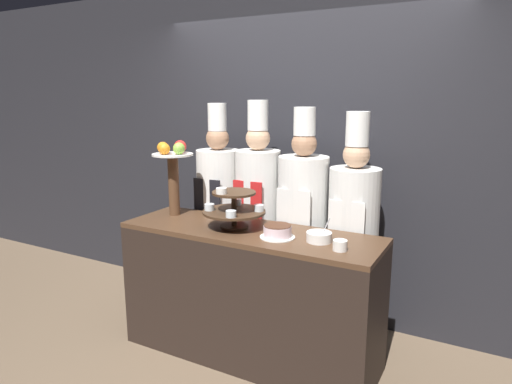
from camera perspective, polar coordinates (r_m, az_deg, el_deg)
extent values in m
plane|color=brown|center=(3.34, -3.43, -21.83)|extent=(14.00, 14.00, 0.00)
cube|color=#232328|center=(3.84, 5.54, 5.06)|extent=(10.00, 0.06, 2.80)
cube|color=black|center=(3.34, -0.84, -12.88)|extent=(1.84, 0.58, 0.91)
cube|color=#4C3321|center=(3.17, -0.87, -5.07)|extent=(1.84, 0.58, 0.03)
cylinder|color=#3D2819|center=(3.22, -2.74, -4.30)|extent=(0.20, 0.20, 0.02)
cylinder|color=#3D2819|center=(3.19, -2.76, -2.21)|extent=(0.04, 0.04, 0.26)
cylinder|color=#3D2819|center=(3.20, -2.76, -2.49)|extent=(0.44, 0.44, 0.02)
cylinder|color=#3D2819|center=(3.16, -2.78, -0.09)|extent=(0.30, 0.30, 0.02)
cylinder|color=silver|center=(3.21, -5.85, -1.89)|extent=(0.07, 0.07, 0.04)
cylinder|color=beige|center=(3.21, -5.84, -2.01)|extent=(0.06, 0.06, 0.03)
cylinder|color=silver|center=(3.02, -3.15, -2.75)|extent=(0.07, 0.07, 0.04)
cylinder|color=gold|center=(3.02, -3.15, -2.87)|extent=(0.06, 0.06, 0.03)
cylinder|color=silver|center=(3.17, 0.36, -2.01)|extent=(0.07, 0.07, 0.04)
cylinder|color=green|center=(3.17, 0.36, -2.13)|extent=(0.06, 0.06, 0.03)
cylinder|color=silver|center=(3.36, -2.41, -1.24)|extent=(0.07, 0.07, 0.04)
cylinder|color=red|center=(3.36, -2.41, -1.35)|extent=(0.06, 0.06, 0.03)
cylinder|color=white|center=(3.09, -4.35, 0.15)|extent=(0.07, 0.07, 0.04)
cylinder|color=brown|center=(3.56, -10.25, 0.81)|extent=(0.08, 0.08, 0.46)
cylinder|color=white|center=(3.52, -10.39, 4.63)|extent=(0.31, 0.31, 0.01)
sphere|color=#84B742|center=(3.46, -9.61, 5.38)|extent=(0.09, 0.09, 0.09)
sphere|color=red|center=(3.57, -9.45, 5.64)|extent=(0.10, 0.10, 0.10)
sphere|color=orange|center=(3.55, -11.57, 5.46)|extent=(0.09, 0.09, 0.09)
sphere|color=orange|center=(3.47, -11.40, 5.31)|extent=(0.09, 0.09, 0.09)
cylinder|color=white|center=(3.00, 2.69, -5.64)|extent=(0.23, 0.23, 0.01)
cylinder|color=silver|center=(2.99, 2.70, -4.91)|extent=(0.18, 0.18, 0.07)
cylinder|color=#472819|center=(2.98, 2.71, -4.19)|extent=(0.18, 0.18, 0.01)
cylinder|color=white|center=(2.79, 10.45, -6.57)|extent=(0.09, 0.09, 0.06)
cylinder|color=white|center=(2.94, 7.89, -5.58)|extent=(0.16, 0.16, 0.06)
cylinder|color=#BCBCC1|center=(2.90, 8.75, -4.26)|extent=(0.05, 0.01, 0.11)
cube|color=#28282D|center=(4.02, -4.56, -8.97)|extent=(0.27, 0.15, 0.85)
cylinder|color=white|center=(3.83, -4.73, 1.00)|extent=(0.36, 0.36, 0.57)
cube|color=black|center=(3.71, -6.14, -1.18)|extent=(0.25, 0.01, 0.37)
sphere|color=#A37556|center=(3.77, -4.83, 6.70)|extent=(0.19, 0.19, 0.19)
cylinder|color=white|center=(3.76, -4.88, 9.32)|extent=(0.15, 0.15, 0.22)
cube|color=black|center=(3.84, 0.22, -9.84)|extent=(0.27, 0.15, 0.86)
cylinder|color=white|center=(3.64, 0.23, 0.73)|extent=(0.36, 0.36, 0.57)
cube|color=red|center=(3.52, -1.08, -1.59)|extent=(0.25, 0.01, 0.37)
sphere|color=tan|center=(3.58, 0.24, 6.73)|extent=(0.19, 0.19, 0.19)
cylinder|color=white|center=(3.57, 0.24, 9.58)|extent=(0.16, 0.16, 0.23)
cube|color=black|center=(3.69, 5.66, -11.07)|extent=(0.29, 0.16, 0.83)
cylinder|color=white|center=(3.48, 5.90, -0.30)|extent=(0.38, 0.38, 0.58)
cube|color=white|center=(3.34, 4.66, -2.82)|extent=(0.27, 0.01, 0.37)
sphere|color=#A37556|center=(3.42, 6.04, 6.01)|extent=(0.19, 0.19, 0.19)
cylinder|color=white|center=(3.40, 6.10, 8.78)|extent=(0.16, 0.16, 0.21)
cube|color=#28282D|center=(3.57, 11.67, -12.21)|extent=(0.28, 0.15, 0.82)
cylinder|color=white|center=(3.36, 12.16, -1.59)|extent=(0.37, 0.37, 0.53)
cube|color=white|center=(3.22, 11.19, -4.09)|extent=(0.26, 0.01, 0.34)
sphere|color=tan|center=(3.29, 12.44, 4.55)|extent=(0.19, 0.19, 0.19)
cylinder|color=white|center=(3.27, 12.58, 7.71)|extent=(0.16, 0.16, 0.24)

